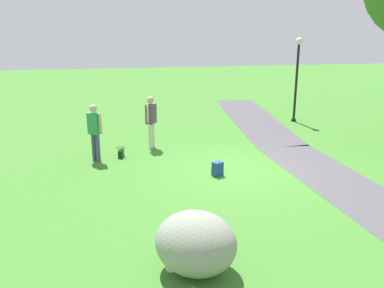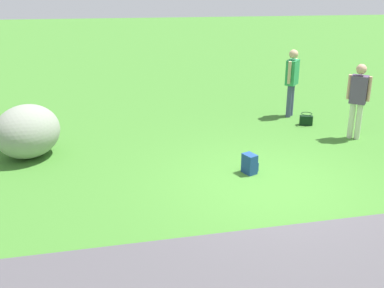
{
  "view_description": "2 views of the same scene",
  "coord_description": "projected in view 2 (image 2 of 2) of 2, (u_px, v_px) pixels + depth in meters",
  "views": [
    {
      "loc": [
        11.37,
        -2.95,
        4.43
      ],
      "look_at": [
        0.71,
        -1.39,
        1.09
      ],
      "focal_mm": 40.44,
      "sensor_mm": 36.0,
      "label": 1
    },
    {
      "loc": [
        2.3,
        8.33,
        4.21
      ],
      "look_at": [
        1.53,
        0.4,
        1.06
      ],
      "focal_mm": 47.02,
      "sensor_mm": 36.0,
      "label": 2
    }
  ],
  "objects": [
    {
      "name": "ground_plane",
      "position": [
        271.0,
        186.0,
        9.46
      ],
      "size": [
        48.0,
        48.0,
        0.0
      ],
      "primitive_type": "plane",
      "color": "#3F7A2C"
    },
    {
      "name": "man_near_boulder",
      "position": [
        358.0,
        96.0,
        11.42
      ],
      "size": [
        0.46,
        0.39,
        1.76
      ],
      "color": "beige",
      "rests_on": "ground"
    },
    {
      "name": "frisbee_on_grass",
      "position": [
        41.0,
        148.0,
        11.18
      ],
      "size": [
        0.27,
        0.27,
        0.02
      ],
      "color": "white",
      "rests_on": "ground"
    },
    {
      "name": "woman_with_handbag",
      "position": [
        292.0,
        78.0,
        12.96
      ],
      "size": [
        0.41,
        0.43,
        1.77
      ],
      "color": "#3E4768",
      "rests_on": "ground"
    },
    {
      "name": "handbag_on_grass",
      "position": [
        306.0,
        120.0,
        12.62
      ],
      "size": [
        0.34,
        0.32,
        0.31
      ],
      "color": "black",
      "rests_on": "ground"
    },
    {
      "name": "spare_backpack_on_lawn",
      "position": [
        250.0,
        164.0,
        9.93
      ],
      "size": [
        0.34,
        0.34,
        0.4
      ],
      "color": "navy",
      "rests_on": "ground"
    },
    {
      "name": "footpath_segment_mid",
      "position": [
        176.0,
        276.0,
        6.87
      ],
      "size": [
        8.17,
        2.82,
        0.01
      ],
      "color": "#4E4B50",
      "rests_on": "ground"
    },
    {
      "name": "lawn_boulder",
      "position": [
        27.0,
        131.0,
        10.6
      ],
      "size": [
        1.86,
        1.91,
        1.13
      ],
      "color": "gray",
      "rests_on": "ground"
    }
  ]
}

